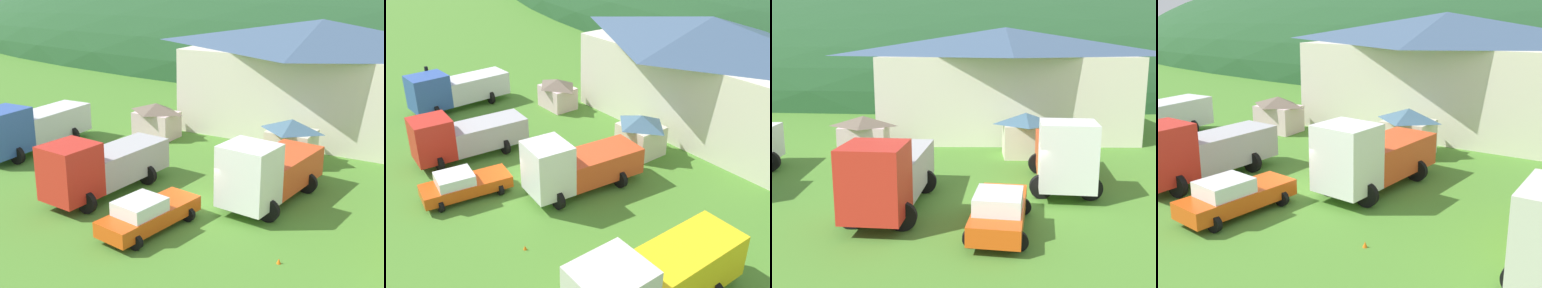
% 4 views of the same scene
% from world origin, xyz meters
% --- Properties ---
extents(ground_plane, '(200.00, 200.00, 0.00)m').
position_xyz_m(ground_plane, '(0.00, 0.00, 0.00)').
color(ground_plane, '#4C842D').
extents(depot_building, '(19.77, 10.69, 8.25)m').
position_xyz_m(depot_building, '(0.59, 16.05, 4.25)').
color(depot_building, silver).
rests_on(depot_building, ground).
extents(play_shed_cream, '(2.97, 2.53, 2.79)m').
position_xyz_m(play_shed_cream, '(1.41, 8.46, 1.44)').
color(play_shed_cream, beige).
rests_on(play_shed_cream, ground).
extents(play_shed_pink, '(3.16, 2.33, 2.51)m').
position_xyz_m(play_shed_pink, '(-8.86, 8.81, 1.29)').
color(play_shed_pink, beige).
rests_on(play_shed_pink, ground).
extents(box_truck_blue, '(3.35, 8.51, 3.32)m').
position_xyz_m(box_truck_blue, '(-14.14, 1.85, 1.71)').
color(box_truck_blue, '#3356AD').
rests_on(box_truck_blue, ground).
extents(crane_truck_red, '(3.47, 7.73, 3.30)m').
position_xyz_m(crane_truck_red, '(-5.40, -1.44, 1.63)').
color(crane_truck_red, red).
rests_on(crane_truck_red, ground).
extents(heavy_rig_white, '(3.72, 7.33, 3.55)m').
position_xyz_m(heavy_rig_white, '(2.48, 1.97, 1.70)').
color(heavy_rig_white, white).
rests_on(heavy_rig_white, ground).
extents(flatbed_truck_yellow, '(3.29, 8.14, 3.67)m').
position_xyz_m(flatbed_truck_yellow, '(11.81, -1.43, 1.83)').
color(flatbed_truck_yellow, silver).
rests_on(flatbed_truck_yellow, ground).
extents(service_pickup_orange, '(2.78, 5.33, 1.66)m').
position_xyz_m(service_pickup_orange, '(-0.94, -3.55, 0.83)').
color(service_pickup_orange, '#DE4E13').
rests_on(service_pickup_orange, ground).
extents(traffic_light_west, '(0.20, 0.32, 3.60)m').
position_xyz_m(traffic_light_west, '(-15.57, 0.26, 2.24)').
color(traffic_light_west, '#4C4C51').
rests_on(traffic_light_west, ground).
extents(traffic_cone_near_pickup, '(0.36, 0.36, 0.46)m').
position_xyz_m(traffic_cone_near_pickup, '(5.21, -3.26, 0.00)').
color(traffic_cone_near_pickup, orange).
rests_on(traffic_cone_near_pickup, ground).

